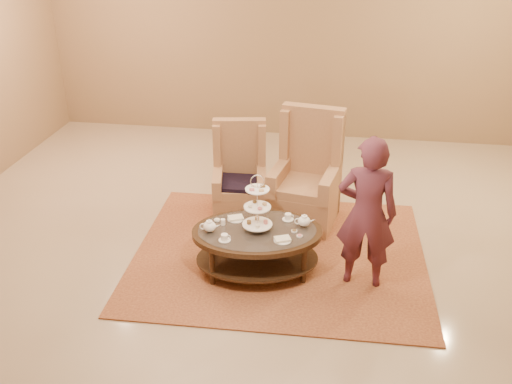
% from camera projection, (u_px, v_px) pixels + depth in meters
% --- Properties ---
extents(ground, '(8.00, 8.00, 0.00)m').
position_uv_depth(ground, '(259.00, 267.00, 6.05)').
color(ground, tan).
rests_on(ground, ground).
extents(ceiling, '(8.00, 8.00, 0.02)m').
position_uv_depth(ceiling, '(259.00, 267.00, 6.05)').
color(ceiling, silver).
rests_on(ceiling, ground).
extents(wall_back, '(8.00, 0.04, 3.50)m').
position_uv_depth(wall_back, '(297.00, 27.00, 8.79)').
color(wall_back, '#947451').
rests_on(wall_back, ground).
extents(rug, '(3.20, 2.69, 0.02)m').
position_uv_depth(rug, '(280.00, 254.00, 6.27)').
color(rug, '#AF6E3E').
rests_on(rug, ground).
extents(tea_table, '(1.47, 1.14, 1.11)m').
position_uv_depth(tea_table, '(257.00, 237.00, 5.82)').
color(tea_table, black).
rests_on(tea_table, ground).
extents(armchair_left, '(0.73, 0.75, 1.17)m').
position_uv_depth(armchair_left, '(240.00, 185.00, 6.93)').
color(armchair_left, '#B07C53').
rests_on(armchair_left, ground).
extents(armchair_right, '(0.86, 0.88, 1.37)m').
position_uv_depth(armchair_right, '(307.00, 184.00, 6.80)').
color(armchair_right, '#B07C53').
rests_on(armchair_right, ground).
extents(person, '(0.60, 0.42, 1.59)m').
position_uv_depth(person, '(367.00, 214.00, 5.46)').
color(person, '#512230').
rests_on(person, ground).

